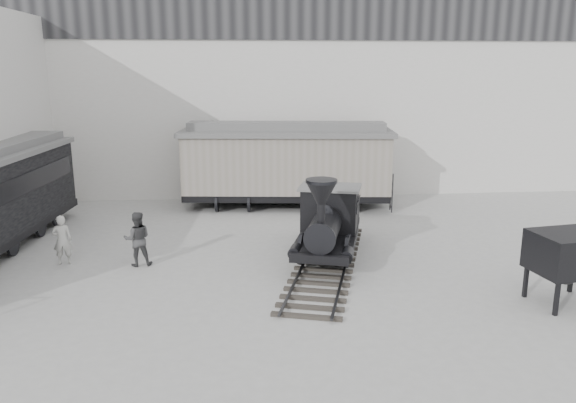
{
  "coord_description": "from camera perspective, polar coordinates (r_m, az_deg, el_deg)",
  "views": [
    {
      "loc": [
        -1.95,
        -15.0,
        6.72
      ],
      "look_at": [
        -0.14,
        4.49,
        2.0
      ],
      "focal_mm": 35.0,
      "sensor_mm": 36.0,
      "label": 1
    }
  ],
  "objects": [
    {
      "name": "locomotive",
      "position": [
        19.99,
        4.13,
        -2.54
      ],
      "size": [
        4.43,
        9.34,
        3.23
      ],
      "rotation": [
        0.0,
        0.0,
        -0.28
      ],
      "color": "#302B27",
      "rests_on": "ground"
    },
    {
      "name": "boxcar",
      "position": [
        27.22,
        -0.17,
        3.95
      ],
      "size": [
        10.41,
        4.23,
        4.15
      ],
      "rotation": [
        0.0,
        0.0,
        -0.11
      ],
      "color": "black",
      "rests_on": "ground"
    },
    {
      "name": "visitor_a",
      "position": [
        20.96,
        -21.95,
        -3.64
      ],
      "size": [
        0.7,
        0.52,
        1.76
      ],
      "primitive_type": "imported",
      "rotation": [
        0.0,
        0.0,
        3.31
      ],
      "color": "beige",
      "rests_on": "ground"
    },
    {
      "name": "ground",
      "position": [
        16.56,
        1.97,
        -10.41
      ],
      "size": [
        90.0,
        90.0,
        0.0
      ],
      "primitive_type": "plane",
      "color": "#9E9E9B"
    },
    {
      "name": "north_wall",
      "position": [
        30.07,
        -1.6,
        11.33
      ],
      "size": [
        34.0,
        2.51,
        11.0
      ],
      "color": "silver",
      "rests_on": "ground"
    },
    {
      "name": "visitor_b",
      "position": [
        20.0,
        -15.05,
        -3.69
      ],
      "size": [
        1.03,
        0.85,
        1.91
      ],
      "primitive_type": "imported",
      "rotation": [
        0.0,
        0.0,
        3.29
      ],
      "color": "#3F3F40",
      "rests_on": "ground"
    },
    {
      "name": "coal_hopper",
      "position": [
        18.02,
        26.56,
        -5.15
      ],
      "size": [
        2.17,
        1.87,
        2.13
      ],
      "rotation": [
        0.0,
        0.0,
        0.15
      ],
      "color": "black",
      "rests_on": "ground"
    }
  ]
}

